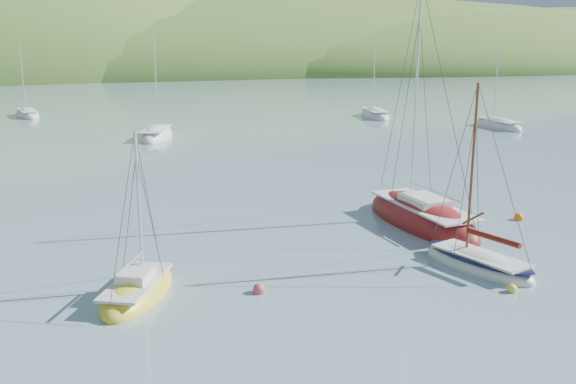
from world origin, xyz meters
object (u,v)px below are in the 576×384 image
object	(u,v)px
distant_sloop_c	(27,115)
distant_sloop_d	(498,126)
sloop_red	(422,220)
distant_sloop_b	(375,116)
distant_sloop_a	(156,136)
sailboat_yellow	(138,292)
daysailer_white	(478,263)

from	to	relation	value
distant_sloop_c	distant_sloop_d	bearing A→B (deg)	-40.93
sloop_red	distant_sloop_c	bearing A→B (deg)	109.16
distant_sloop_d	distant_sloop_b	bearing A→B (deg)	124.96
distant_sloop_a	distant_sloop_b	size ratio (longest dim) A/B	1.00
sloop_red	distant_sloop_a	bearing A→B (deg)	103.02
sailboat_yellow	distant_sloop_a	bearing A→B (deg)	109.02
daysailer_white	distant_sloop_c	size ratio (longest dim) A/B	0.85
distant_sloop_a	distant_sloop_d	distance (m)	35.13
distant_sloop_a	distant_sloop_d	bearing A→B (deg)	11.86
distant_sloop_a	distant_sloop_b	distance (m)	27.50
daysailer_white	distant_sloop_b	xyz separation A→B (m)	(16.03, 47.48, -0.02)
distant_sloop_a	sailboat_yellow	bearing A→B (deg)	-78.95
distant_sloop_b	distant_sloop_c	distance (m)	41.27
distant_sloop_c	distant_sloop_d	size ratio (longest dim) A/B	0.95
daysailer_white	distant_sloop_b	distance (m)	50.11
sailboat_yellow	distant_sloop_c	world-z (taller)	distant_sloop_c
sailboat_yellow	distant_sloop_c	xyz separation A→B (m)	(-9.49, 58.49, 0.00)
sloop_red	distant_sloop_d	xyz separation A→B (m)	(24.20, 29.40, -0.06)
distant_sloop_b	distant_sloop_d	xyz separation A→B (m)	(8.87, -11.65, -0.01)
daysailer_white	distant_sloop_b	world-z (taller)	distant_sloop_b
daysailer_white	sloop_red	xyz separation A→B (m)	(0.70, 6.42, 0.04)
distant_sloop_d	sloop_red	bearing A→B (deg)	-131.76
sailboat_yellow	distant_sloop_b	world-z (taller)	distant_sloop_b
distant_sloop_c	distant_sloop_d	world-z (taller)	distant_sloop_d
sailboat_yellow	distant_sloop_c	bearing A→B (deg)	124.08
distant_sloop_a	distant_sloop_d	size ratio (longest dim) A/B	1.05
sailboat_yellow	distant_sloop_a	size ratio (longest dim) A/B	0.63
sloop_red	distant_sloop_a	size ratio (longest dim) A/B	1.24
distant_sloop_b	distant_sloop_a	bearing A→B (deg)	-153.80
distant_sloop_a	distant_sloop_c	distance (m)	24.47
daysailer_white	distant_sloop_d	xyz separation A→B (m)	(24.90, 35.82, -0.02)
distant_sloop_c	daysailer_white	bearing A→B (deg)	-83.39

